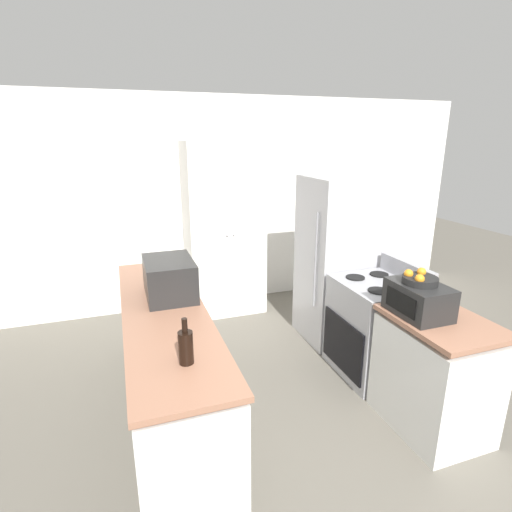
{
  "coord_description": "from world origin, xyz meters",
  "views": [
    {
      "loc": [
        -1.16,
        -1.5,
        2.11
      ],
      "look_at": [
        0.0,
        1.85,
        1.05
      ],
      "focal_mm": 28.0,
      "sensor_mm": 36.0,
      "label": 1
    }
  ],
  "objects_px": {
    "pantry_cabinet": "(224,230)",
    "stove": "(375,327)",
    "wine_bottle": "(186,346)",
    "microwave": "(170,278)",
    "toaster_oven": "(418,299)",
    "fruit_bowl": "(419,279)",
    "refrigerator": "(339,260)"
  },
  "relations": [
    {
      "from": "wine_bottle",
      "to": "fruit_bowl",
      "type": "distance_m",
      "value": 1.69
    },
    {
      "from": "toaster_oven",
      "to": "refrigerator",
      "type": "bearing_deg",
      "value": 82.64
    },
    {
      "from": "wine_bottle",
      "to": "toaster_oven",
      "type": "relative_size",
      "value": 0.64
    },
    {
      "from": "pantry_cabinet",
      "to": "refrigerator",
      "type": "bearing_deg",
      "value": -48.0
    },
    {
      "from": "stove",
      "to": "wine_bottle",
      "type": "relative_size",
      "value": 3.77
    },
    {
      "from": "stove",
      "to": "refrigerator",
      "type": "relative_size",
      "value": 0.6
    },
    {
      "from": "pantry_cabinet",
      "to": "stove",
      "type": "xyz_separation_m",
      "value": [
        0.92,
        -1.81,
        -0.59
      ]
    },
    {
      "from": "toaster_oven",
      "to": "fruit_bowl",
      "type": "relative_size",
      "value": 1.76
    },
    {
      "from": "stove",
      "to": "wine_bottle",
      "type": "height_order",
      "value": "wine_bottle"
    },
    {
      "from": "microwave",
      "to": "toaster_oven",
      "type": "xyz_separation_m",
      "value": [
        1.63,
        -0.94,
        -0.03
      ]
    },
    {
      "from": "microwave",
      "to": "wine_bottle",
      "type": "height_order",
      "value": "microwave"
    },
    {
      "from": "pantry_cabinet",
      "to": "microwave",
      "type": "relative_size",
      "value": 3.91
    },
    {
      "from": "pantry_cabinet",
      "to": "refrigerator",
      "type": "height_order",
      "value": "pantry_cabinet"
    },
    {
      "from": "stove",
      "to": "fruit_bowl",
      "type": "distance_m",
      "value": 0.95
    },
    {
      "from": "wine_bottle",
      "to": "toaster_oven",
      "type": "height_order",
      "value": "wine_bottle"
    },
    {
      "from": "refrigerator",
      "to": "toaster_oven",
      "type": "bearing_deg",
      "value": -97.36
    },
    {
      "from": "refrigerator",
      "to": "fruit_bowl",
      "type": "bearing_deg",
      "value": -97.53
    },
    {
      "from": "pantry_cabinet",
      "to": "stove",
      "type": "distance_m",
      "value": 2.12
    },
    {
      "from": "refrigerator",
      "to": "fruit_bowl",
      "type": "relative_size",
      "value": 7.09
    },
    {
      "from": "stove",
      "to": "toaster_oven",
      "type": "xyz_separation_m",
      "value": [
        -0.14,
        -0.64,
        0.55
      ]
    },
    {
      "from": "stove",
      "to": "toaster_oven",
      "type": "height_order",
      "value": "toaster_oven"
    },
    {
      "from": "stove",
      "to": "refrigerator",
      "type": "distance_m",
      "value": 0.86
    },
    {
      "from": "refrigerator",
      "to": "wine_bottle",
      "type": "height_order",
      "value": "refrigerator"
    },
    {
      "from": "pantry_cabinet",
      "to": "fruit_bowl",
      "type": "bearing_deg",
      "value": -72.31
    },
    {
      "from": "refrigerator",
      "to": "microwave",
      "type": "relative_size",
      "value": 3.28
    },
    {
      "from": "microwave",
      "to": "toaster_oven",
      "type": "bearing_deg",
      "value": -29.93
    },
    {
      "from": "wine_bottle",
      "to": "toaster_oven",
      "type": "xyz_separation_m",
      "value": [
        1.68,
        0.09,
        0.01
      ]
    },
    {
      "from": "microwave",
      "to": "fruit_bowl",
      "type": "bearing_deg",
      "value": -29.6
    },
    {
      "from": "microwave",
      "to": "wine_bottle",
      "type": "xyz_separation_m",
      "value": [
        -0.05,
        -1.03,
        -0.05
      ]
    },
    {
      "from": "stove",
      "to": "microwave",
      "type": "relative_size",
      "value": 1.96
    },
    {
      "from": "wine_bottle",
      "to": "refrigerator",
      "type": "bearing_deg",
      "value": 38.59
    },
    {
      "from": "pantry_cabinet",
      "to": "refrigerator",
      "type": "distance_m",
      "value": 1.45
    }
  ]
}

